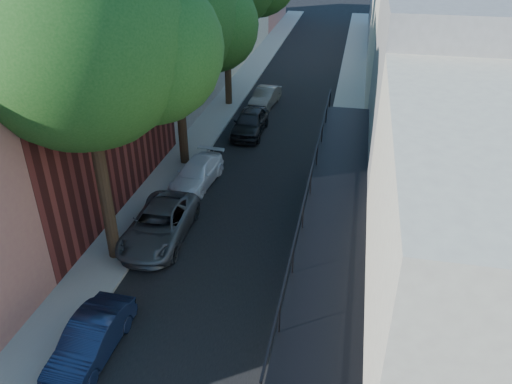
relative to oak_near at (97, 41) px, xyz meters
The scene contains 12 objects.
road_surface 21.52m from the oak_near, 80.32° to the left, with size 6.00×64.00×0.01m, color black.
sidewalk_left 21.24m from the oak_near, 91.84° to the left, with size 2.00×64.00×0.12m, color gray.
sidewalk_right 22.47m from the oak_near, 69.53° to the left, with size 2.00×64.00×0.12m, color gray.
buildings_left 19.65m from the oak_near, 107.78° to the left, with size 10.10×59.10×12.00m.
buildings_right 23.12m from the oak_near, 57.26° to the left, with size 9.80×55.00×10.00m.
oak_near is the anchor object (origin of this frame).
oak_mid 8.01m from the oak_near, 90.37° to the left, with size 6.60×6.00×10.20m.
parked_car_b 8.74m from the oak_near, 78.14° to the right, with size 1.23×3.53×1.16m, color #111C37.
parked_car_c 7.37m from the oak_near, 57.77° to the left, with size 2.15×4.67×1.30m, color #4F5256.
parked_car_d 9.37m from the oak_near, 81.77° to the left, with size 1.59×3.91×1.13m, color white.
parked_car_e 14.35m from the oak_near, 80.89° to the left, with size 1.66×4.14×1.41m, color black.
parked_car_f 18.64m from the oak_near, 83.47° to the left, with size 1.25×3.59×1.18m, color slate.
Camera 1 is at (4.32, -3.58, 11.28)m, focal length 35.00 mm.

